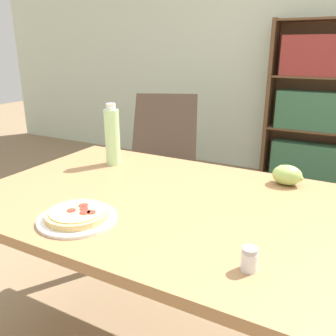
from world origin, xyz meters
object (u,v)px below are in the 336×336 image
at_px(grape_bunch, 287,175).
at_px(salt_shaker, 249,259).
at_px(pizza_on_plate, 77,216).
at_px(drink_bottle, 112,136).
at_px(lounge_chair_near, 163,168).
at_px(bookshelf, 314,109).

relative_size(grape_bunch, salt_shaker, 1.98).
height_order(pizza_on_plate, salt_shaker, salt_shaker).
relative_size(pizza_on_plate, drink_bottle, 0.88).
height_order(salt_shaker, lounge_chair_near, lounge_chair_near).
relative_size(pizza_on_plate, salt_shaker, 4.10).
height_order(pizza_on_plate, lounge_chair_near, lounge_chair_near).
bearing_deg(pizza_on_plate, salt_shaker, -0.54).
distance_m(pizza_on_plate, grape_bunch, 0.83).
distance_m(grape_bunch, lounge_chair_near, 1.72).
distance_m(grape_bunch, bookshelf, 2.22).
relative_size(pizza_on_plate, lounge_chair_near, 0.28).
relative_size(pizza_on_plate, grape_bunch, 2.08).
bearing_deg(bookshelf, salt_shaker, -86.22).
distance_m(drink_bottle, salt_shaker, 0.97).
relative_size(grape_bunch, lounge_chair_near, 0.13).
bearing_deg(lounge_chair_near, salt_shaker, -78.46).
distance_m(grape_bunch, salt_shaker, 0.64).
height_order(pizza_on_plate, grape_bunch, grape_bunch).
distance_m(salt_shaker, lounge_chair_near, 2.21).
bearing_deg(pizza_on_plate, grape_bunch, 50.50).
relative_size(drink_bottle, bookshelf, 0.19).
relative_size(pizza_on_plate, bookshelf, 0.17).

